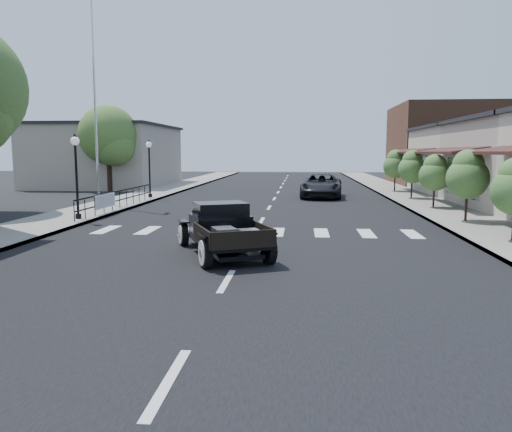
{
  "coord_description": "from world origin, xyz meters",
  "views": [
    {
      "loc": [
        1.65,
        -13.87,
        2.92
      ],
      "look_at": [
        0.31,
        0.95,
        1.0
      ],
      "focal_mm": 35.0,
      "sensor_mm": 36.0,
      "label": 1
    }
  ],
  "objects": [
    {
      "name": "banner",
      "position": [
        -7.22,
        8.0,
        0.45
      ],
      "size": [
        0.04,
        2.2,
        0.6
      ],
      "primitive_type": null,
      "color": "silver",
      "rests_on": "sidewalk_left"
    },
    {
      "name": "small_tree_e",
      "position": [
        8.3,
        22.4,
        1.56
      ],
      "size": [
        1.69,
        1.69,
        2.82
      ],
      "primitive_type": null,
      "color": "#456C31",
      "rests_on": "sidewalk_right"
    },
    {
      "name": "flagpole",
      "position": [
        -9.2,
        12.0,
        6.33
      ],
      "size": [
        0.12,
        0.12,
        12.37
      ],
      "primitive_type": "cylinder",
      "color": "silver",
      "rests_on": "sidewalk_left"
    },
    {
      "name": "second_car",
      "position": [
        2.96,
        18.23,
        0.75
      ],
      "size": [
        2.91,
        5.59,
        1.5
      ],
      "primitive_type": "imported",
      "rotation": [
        0.0,
        0.0,
        -0.08
      ],
      "color": "black",
      "rests_on": "ground"
    },
    {
      "name": "big_tree_far",
      "position": [
        -12.5,
        22.0,
        3.15
      ],
      "size": [
        4.29,
        4.29,
        6.31
      ],
      "primitive_type": null,
      "color": "#44652B",
      "rests_on": "ground"
    },
    {
      "name": "small_tree_d",
      "position": [
        8.3,
        16.91,
        1.53
      ],
      "size": [
        1.66,
        1.66,
        2.77
      ],
      "primitive_type": null,
      "color": "#456C31",
      "rests_on": "sidewalk_right"
    },
    {
      "name": "hotrod_pickup",
      "position": [
        -0.55,
        -0.07,
        0.76
      ],
      "size": [
        3.65,
        4.84,
        1.52
      ],
      "primitive_type": null,
      "rotation": [
        0.0,
        0.0,
        0.42
      ],
      "color": "black",
      "rests_on": "ground"
    },
    {
      "name": "road_markings",
      "position": [
        0.0,
        10.0,
        0.0
      ],
      "size": [
        12.0,
        60.0,
        0.06
      ],
      "primitive_type": null,
      "color": "silver",
      "rests_on": "ground"
    },
    {
      "name": "road",
      "position": [
        0.0,
        15.0,
        0.01
      ],
      "size": [
        14.0,
        80.0,
        0.02
      ],
      "primitive_type": "cube",
      "color": "black",
      "rests_on": "ground"
    },
    {
      "name": "storefront_far",
      "position": [
        15.0,
        22.0,
        2.25
      ],
      "size": [
        10.0,
        9.0,
        4.5
      ],
      "primitive_type": "cube",
      "color": "#B6AC9A",
      "rests_on": "ground"
    },
    {
      "name": "lamp_post_c",
      "position": [
        -7.6,
        16.0,
        1.91
      ],
      "size": [
        0.36,
        0.36,
        3.51
      ],
      "primitive_type": null,
      "color": "black",
      "rests_on": "sidewalk_left"
    },
    {
      "name": "lamp_post_b",
      "position": [
        -7.6,
        6.0,
        1.91
      ],
      "size": [
        0.36,
        0.36,
        3.51
      ],
      "primitive_type": null,
      "color": "black",
      "rests_on": "sidewalk_left"
    },
    {
      "name": "far_building_right",
      "position": [
        15.5,
        32.0,
        3.5
      ],
      "size": [
        11.0,
        10.0,
        7.0
      ],
      "primitive_type": "cube",
      "color": "brown",
      "rests_on": "ground"
    },
    {
      "name": "sidewalk_left",
      "position": [
        -8.5,
        15.0,
        0.07
      ],
      "size": [
        3.0,
        80.0,
        0.15
      ],
      "primitive_type": "cube",
      "color": "gray",
      "rests_on": "ground"
    },
    {
      "name": "sidewalk_right",
      "position": [
        8.5,
        15.0,
        0.07
      ],
      "size": [
        3.0,
        80.0,
        0.15
      ],
      "primitive_type": "cube",
      "color": "gray",
      "rests_on": "ground"
    },
    {
      "name": "ground",
      "position": [
        0.0,
        0.0,
        0.0
      ],
      "size": [
        120.0,
        120.0,
        0.0
      ],
      "primitive_type": "plane",
      "color": "black",
      "rests_on": "ground"
    },
    {
      "name": "small_tree_b",
      "position": [
        8.3,
        6.81,
        1.53
      ],
      "size": [
        1.66,
        1.66,
        2.76
      ],
      "primitive_type": null,
      "color": "#456C31",
      "rests_on": "sidewalk_right"
    },
    {
      "name": "low_building_left",
      "position": [
        -15.0,
        28.0,
        2.5
      ],
      "size": [
        10.0,
        12.0,
        5.0
      ],
      "primitive_type": "cube",
      "color": "#A6998B",
      "rests_on": "ground"
    },
    {
      "name": "small_tree_c",
      "position": [
        8.3,
        11.8,
        1.43
      ],
      "size": [
        1.53,
        1.53,
        2.56
      ],
      "primitive_type": null,
      "color": "#456C31",
      "rests_on": "sidewalk_right"
    },
    {
      "name": "railing",
      "position": [
        -7.3,
        10.0,
        0.65
      ],
      "size": [
        0.08,
        10.0,
        1.0
      ],
      "primitive_type": null,
      "color": "black",
      "rests_on": "sidewalk_left"
    }
  ]
}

